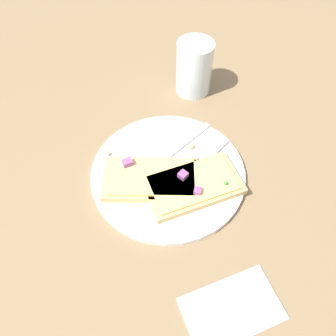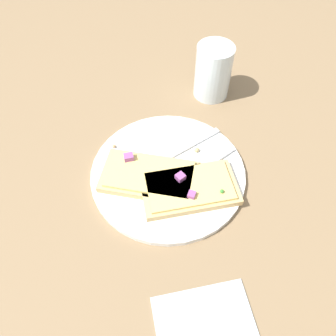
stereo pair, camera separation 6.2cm
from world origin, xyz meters
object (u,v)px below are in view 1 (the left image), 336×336
object	(u,v)px
plate	(168,173)
napkin	(229,310)
knife	(201,163)
pizza_slice_main	(152,178)
pizza_slice_corner	(193,185)
fork	(165,157)
drinking_glass	(194,68)

from	to	relation	value
plate	napkin	size ratio (longest dim) A/B	2.04
knife	napkin	xyz separation A→B (m)	(0.07, 0.26, -0.01)
pizza_slice_main	pizza_slice_corner	xyz separation A→B (m)	(-0.07, 0.04, -0.00)
pizza_slice_main	napkin	bearing A→B (deg)	119.47
knife	pizza_slice_main	bearing A→B (deg)	-24.96
knife	plate	bearing A→B (deg)	-33.58
fork	knife	xyz separation A→B (m)	(-0.06, 0.04, 0.00)
plate	drinking_glass	bearing A→B (deg)	-124.47
drinking_glass	pizza_slice_corner	bearing A→B (deg)	66.27
plate	napkin	bearing A→B (deg)	89.07
plate	napkin	world-z (taller)	plate
fork	drinking_glass	xyz separation A→B (m)	(-0.14, -0.18, 0.05)
knife	napkin	world-z (taller)	knife
fork	drinking_glass	size ratio (longest dim) A/B	1.77
fork	drinking_glass	distance (m)	0.23
plate	fork	size ratio (longest dim) A/B	1.37
napkin	drinking_glass	bearing A→B (deg)	-107.42
plate	pizza_slice_main	world-z (taller)	pizza_slice_main
fork	pizza_slice_corner	world-z (taller)	pizza_slice_corner
pizza_slice_main	pizza_slice_corner	bearing A→B (deg)	170.34
fork	drinking_glass	bearing A→B (deg)	-150.90
drinking_glass	napkin	bearing A→B (deg)	72.58
fork	knife	bearing A→B (deg)	123.26
fork	pizza_slice_main	bearing A→B (deg)	20.60
pizza_slice_corner	pizza_slice_main	bearing A→B (deg)	-31.52
pizza_slice_corner	napkin	world-z (taller)	pizza_slice_corner
drinking_glass	fork	bearing A→B (deg)	52.47
napkin	knife	bearing A→B (deg)	-105.10
fork	pizza_slice_main	xyz separation A→B (m)	(0.04, 0.04, 0.01)
fork	knife	distance (m)	0.07
knife	fork	bearing A→B (deg)	-60.11
pizza_slice_main	napkin	world-z (taller)	pizza_slice_main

